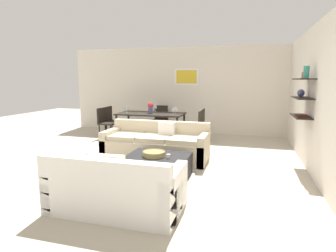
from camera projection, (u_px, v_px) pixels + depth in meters
name	position (u px, v px, depth m)	size (l,w,h in m)	color
ground_plane	(150.00, 163.00, 5.77)	(18.00, 18.00, 0.00)	#BCB29E
back_wall_unit	(197.00, 90.00, 8.82)	(8.40, 0.09, 2.70)	silver
right_wall_shelf_unit	(312.00, 98.00, 5.30)	(0.34, 8.20, 2.70)	silver
sofa_beige	(156.00, 145.00, 6.04)	(2.21, 0.90, 0.78)	beige
loveseat_white	(116.00, 189.00, 3.64)	(1.68, 0.90, 0.78)	white
coffee_table	(157.00, 167.00, 4.88)	(1.08, 0.94, 0.38)	black
decorative_bowl	(154.00, 153.00, 4.85)	(0.39, 0.39, 0.09)	#99844C
candle_jar	(168.00, 156.00, 4.75)	(0.07, 0.07, 0.06)	silver
dining_table	(151.00, 115.00, 7.98)	(1.87, 0.94, 0.75)	black
dining_chair_head	(160.00, 118.00, 8.85)	(0.44, 0.44, 0.88)	black
dining_chair_left_near	(105.00, 121.00, 8.18)	(0.44, 0.44, 0.88)	black
dining_chair_right_near	(196.00, 125.00, 7.45)	(0.44, 0.44, 0.88)	black
dining_chair_left_far	(112.00, 119.00, 8.58)	(0.44, 0.44, 0.88)	black
dining_chair_right_far	(199.00, 123.00, 7.85)	(0.44, 0.44, 0.88)	black
wine_glass_head	(155.00, 107.00, 8.34)	(0.08, 0.08, 0.18)	silver
wine_glass_right_near	(173.00, 111.00, 7.66)	(0.07, 0.07, 0.15)	silver
wine_glass_right_far	(175.00, 109.00, 7.88)	(0.08, 0.08, 0.16)	silver
wine_glass_left_near	(127.00, 109.00, 8.03)	(0.07, 0.07, 0.17)	silver
centerpiece_vase	(151.00, 107.00, 7.95)	(0.16, 0.16, 0.30)	#4C518C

